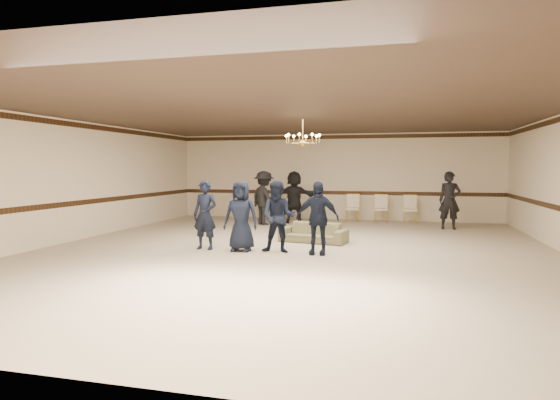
{
  "coord_description": "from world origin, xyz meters",
  "views": [
    {
      "loc": [
        2.35,
        -10.62,
        1.96
      ],
      "look_at": [
        -0.21,
        -0.5,
        1.23
      ],
      "focal_mm": 30.2,
      "sensor_mm": 36.0,
      "label": 1
    }
  ],
  "objects_px": {
    "adult_right": "(450,200)",
    "banquet_chair_mid": "(381,209)",
    "adult_left": "(264,198)",
    "boy_a": "(205,215)",
    "adult_mid": "(294,197)",
    "boy_c": "(278,217)",
    "boy_b": "(241,216)",
    "settee": "(313,233)",
    "console_table": "(273,209)",
    "chandelier": "(303,130)",
    "boy_d": "(317,218)",
    "banquet_chair_right": "(410,210)",
    "banquet_chair_left": "(352,208)"
  },
  "relations": [
    {
      "from": "boy_b",
      "to": "boy_d",
      "type": "height_order",
      "value": "same"
    },
    {
      "from": "chandelier",
      "to": "adult_mid",
      "type": "bearing_deg",
      "value": 105.07
    },
    {
      "from": "boy_a",
      "to": "console_table",
      "type": "distance_m",
      "value": 6.78
    },
    {
      "from": "settee",
      "to": "console_table",
      "type": "distance_m",
      "value": 5.66
    },
    {
      "from": "adult_left",
      "to": "banquet_chair_mid",
      "type": "xyz_separation_m",
      "value": [
        3.84,
        1.59,
        -0.43
      ]
    },
    {
      "from": "banquet_chair_mid",
      "to": "banquet_chair_right",
      "type": "height_order",
      "value": "same"
    },
    {
      "from": "settee",
      "to": "adult_mid",
      "type": "xyz_separation_m",
      "value": [
        -1.4,
        4.01,
        0.66
      ]
    },
    {
      "from": "boy_b",
      "to": "boy_c",
      "type": "bearing_deg",
      "value": -2.09
    },
    {
      "from": "chandelier",
      "to": "boy_d",
      "type": "distance_m",
      "value": 2.49
    },
    {
      "from": "boy_a",
      "to": "settee",
      "type": "xyz_separation_m",
      "value": [
        2.31,
        1.67,
        -0.57
      ]
    },
    {
      "from": "boy_c",
      "to": "banquet_chair_mid",
      "type": "relative_size",
      "value": 1.7
    },
    {
      "from": "boy_d",
      "to": "console_table",
      "type": "height_order",
      "value": "boy_d"
    },
    {
      "from": "adult_right",
      "to": "console_table",
      "type": "height_order",
      "value": "adult_right"
    },
    {
      "from": "boy_c",
      "to": "boy_d",
      "type": "bearing_deg",
      "value": -2.6
    },
    {
      "from": "chandelier",
      "to": "adult_mid",
      "type": "xyz_separation_m",
      "value": [
        -1.19,
        4.41,
        -1.96
      ]
    },
    {
      "from": "boy_c",
      "to": "adult_left",
      "type": "distance_m",
      "value": 5.29
    },
    {
      "from": "boy_b",
      "to": "banquet_chair_right",
      "type": "bearing_deg",
      "value": 56.85
    },
    {
      "from": "boy_d",
      "to": "console_table",
      "type": "bearing_deg",
      "value": 112.7
    },
    {
      "from": "boy_b",
      "to": "boy_d",
      "type": "xyz_separation_m",
      "value": [
        1.8,
        0.0,
        0.0
      ]
    },
    {
      "from": "settee",
      "to": "boy_d",
      "type": "bearing_deg",
      "value": -65.5
    },
    {
      "from": "adult_right",
      "to": "banquet_chair_mid",
      "type": "distance_m",
      "value": 2.55
    },
    {
      "from": "adult_left",
      "to": "boy_a",
      "type": "bearing_deg",
      "value": 128.59
    },
    {
      "from": "settee",
      "to": "chandelier",
      "type": "bearing_deg",
      "value": -106.36
    },
    {
      "from": "boy_b",
      "to": "settee",
      "type": "bearing_deg",
      "value": 47.65
    },
    {
      "from": "banquet_chair_mid",
      "to": "adult_right",
      "type": "bearing_deg",
      "value": -36.0
    },
    {
      "from": "boy_a",
      "to": "boy_b",
      "type": "xyz_separation_m",
      "value": [
        0.9,
        0.0,
        0.0
      ]
    },
    {
      "from": "boy_b",
      "to": "settee",
      "type": "relative_size",
      "value": 0.94
    },
    {
      "from": "boy_d",
      "to": "banquet_chair_mid",
      "type": "xyz_separation_m",
      "value": [
        1.16,
        6.57,
        -0.34
      ]
    },
    {
      "from": "adult_left",
      "to": "adult_right",
      "type": "xyz_separation_m",
      "value": [
        6.0,
        0.3,
        0.0
      ]
    },
    {
      "from": "boy_c",
      "to": "banquet_chair_left",
      "type": "distance_m",
      "value": 6.66
    },
    {
      "from": "boy_c",
      "to": "settee",
      "type": "relative_size",
      "value": 0.94
    },
    {
      "from": "boy_d",
      "to": "adult_right",
      "type": "relative_size",
      "value": 0.9
    },
    {
      "from": "boy_d",
      "to": "console_table",
      "type": "xyz_separation_m",
      "value": [
        -2.84,
        6.77,
        -0.44
      ]
    },
    {
      "from": "adult_left",
      "to": "banquet_chair_mid",
      "type": "height_order",
      "value": "adult_left"
    },
    {
      "from": "adult_left",
      "to": "banquet_chair_mid",
      "type": "distance_m",
      "value": 4.18
    },
    {
      "from": "boy_d",
      "to": "adult_left",
      "type": "distance_m",
      "value": 5.66
    },
    {
      "from": "chandelier",
      "to": "banquet_chair_left",
      "type": "relative_size",
      "value": 0.97
    },
    {
      "from": "boy_a",
      "to": "boy_d",
      "type": "xyz_separation_m",
      "value": [
        2.7,
        0.0,
        0.0
      ]
    },
    {
      "from": "boy_a",
      "to": "boy_b",
      "type": "bearing_deg",
      "value": 5.4
    },
    {
      "from": "adult_mid",
      "to": "banquet_chair_mid",
      "type": "distance_m",
      "value": 3.1
    },
    {
      "from": "chandelier",
      "to": "settee",
      "type": "distance_m",
      "value": 2.66
    },
    {
      "from": "banquet_chair_left",
      "to": "banquet_chair_right",
      "type": "relative_size",
      "value": 1.0
    },
    {
      "from": "boy_d",
      "to": "adult_left",
      "type": "height_order",
      "value": "adult_left"
    },
    {
      "from": "boy_a",
      "to": "banquet_chair_mid",
      "type": "bearing_deg",
      "value": 64.99
    },
    {
      "from": "boy_c",
      "to": "boy_a",
      "type": "bearing_deg",
      "value": 177.4
    },
    {
      "from": "boy_b",
      "to": "adult_mid",
      "type": "distance_m",
      "value": 5.68
    },
    {
      "from": "boy_d",
      "to": "banquet_chair_mid",
      "type": "relative_size",
      "value": 1.7
    },
    {
      "from": "settee",
      "to": "adult_left",
      "type": "xyz_separation_m",
      "value": [
        -2.3,
        3.31,
        0.66
      ]
    },
    {
      "from": "boy_c",
      "to": "adult_left",
      "type": "height_order",
      "value": "adult_left"
    },
    {
      "from": "boy_d",
      "to": "adult_left",
      "type": "relative_size",
      "value": 0.9
    }
  ]
}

